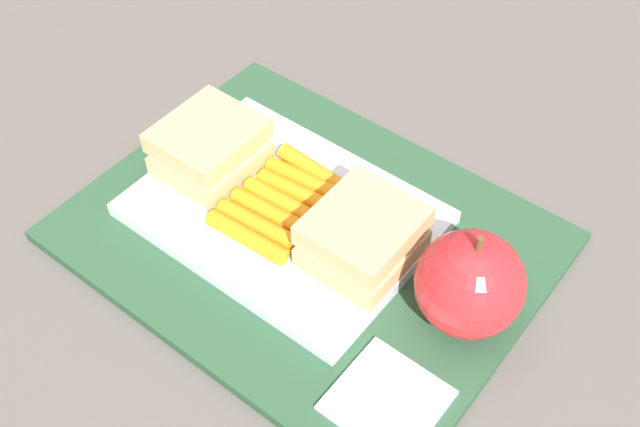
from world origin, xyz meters
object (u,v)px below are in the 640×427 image
object	(u,v)px
carrot_sticks_bundle	(283,203)
paper_napkin	(387,400)
sandwich_half_left	(210,147)
sandwich_half_right	(363,237)
apple	(470,284)
food_tray	(284,213)

from	to	relation	value
carrot_sticks_bundle	paper_napkin	size ratio (longest dim) A/B	1.46
sandwich_half_left	carrot_sticks_bundle	bearing A→B (deg)	-0.02
sandwich_half_right	sandwich_half_left	bearing A→B (deg)	180.00
apple	paper_napkin	size ratio (longest dim) A/B	1.28
sandwich_half_right	apple	size ratio (longest dim) A/B	0.90
sandwich_half_right	carrot_sticks_bundle	distance (m)	0.08
food_tray	carrot_sticks_bundle	size ratio (longest dim) A/B	2.25
food_tray	apple	distance (m)	0.17
sandwich_half_left	carrot_sticks_bundle	size ratio (longest dim) A/B	0.78
sandwich_half_left	carrot_sticks_bundle	world-z (taller)	sandwich_half_left
food_tray	apple	world-z (taller)	apple
carrot_sticks_bundle	apple	xyz separation A→B (m)	(0.16, 0.01, 0.02)
sandwich_half_left	apple	xyz separation A→B (m)	(0.24, 0.01, 0.01)
food_tray	sandwich_half_left	size ratio (longest dim) A/B	2.88
sandwich_half_left	apple	bearing A→B (deg)	1.88
sandwich_half_left	paper_napkin	distance (m)	0.25
food_tray	sandwich_half_left	distance (m)	0.08
apple	sandwich_half_left	bearing A→B (deg)	-178.12
sandwich_half_right	paper_napkin	distance (m)	0.12
food_tray	apple	size ratio (longest dim) A/B	2.58
sandwich_half_right	carrot_sticks_bundle	xyz separation A→B (m)	(-0.08, -0.00, -0.02)
carrot_sticks_bundle	paper_napkin	bearing A→B (deg)	-27.43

